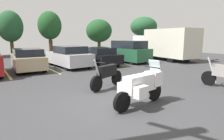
{
  "coord_description": "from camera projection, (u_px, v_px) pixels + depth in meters",
  "views": [
    {
      "loc": [
        -3.78,
        -5.08,
        2.23
      ],
      "look_at": [
        1.13,
        2.03,
        0.7
      ],
      "focal_mm": 30.39,
      "sensor_mm": 36.0,
      "label": 1
    }
  ],
  "objects": [
    {
      "name": "car_silver",
      "position": [
        69.0,
        57.0,
        14.1
      ],
      "size": [
        2.15,
        4.52,
        1.55
      ],
      "color": "#B7B7BC",
      "rests_on": "ground"
    },
    {
      "name": "tree_rear",
      "position": [
        144.0,
        27.0,
        31.42
      ],
      "size": [
        4.4,
        4.4,
        5.45
      ],
      "color": "#4C3823",
      "rests_on": "ground"
    },
    {
      "name": "tree_far_left",
      "position": [
        99.0,
        31.0,
        26.16
      ],
      "size": [
        3.56,
        3.56,
        4.58
      ],
      "color": "#4C3823",
      "rests_on": "ground"
    },
    {
      "name": "tree_center_left",
      "position": [
        50.0,
        26.0,
        21.87
      ],
      "size": [
        2.66,
        2.66,
        5.11
      ],
      "color": "#4C3823",
      "rests_on": "ground"
    },
    {
      "name": "parking_stripes",
      "position": [
        29.0,
        71.0,
        12.58
      ],
      "size": [
        18.65,
        4.82,
        0.01
      ],
      "color": "#EAE066",
      "rests_on": "ground"
    },
    {
      "name": "tree_far_right",
      "position": [
        10.0,
        27.0,
        20.92
      ],
      "size": [
        2.68,
        2.68,
        5.06
      ],
      "color": "#4C3823",
      "rests_on": "ground"
    },
    {
      "name": "ground",
      "position": [
        118.0,
        103.0,
        6.63
      ],
      "size": [
        44.0,
        44.0,
        0.1
      ],
      "primitive_type": "cube",
      "color": "#38383A"
    },
    {
      "name": "car_green",
      "position": [
        128.0,
        52.0,
        16.69
      ],
      "size": [
        2.15,
        4.37,
        1.89
      ],
      "color": "#235638",
      "rests_on": "ground"
    },
    {
      "name": "car_tan",
      "position": [
        28.0,
        60.0,
        12.62
      ],
      "size": [
        2.02,
        4.35,
        1.46
      ],
      "color": "tan",
      "rests_on": "ground"
    },
    {
      "name": "motorcycle_touring",
      "position": [
        142.0,
        85.0,
        6.15
      ],
      "size": [
        2.23,
        0.97,
        1.45
      ],
      "color": "black",
      "rests_on": "ground"
    },
    {
      "name": "box_truck",
      "position": [
        164.0,
        44.0,
        18.55
      ],
      "size": [
        3.11,
        7.34,
        2.94
      ],
      "color": "silver",
      "rests_on": "ground"
    },
    {
      "name": "motorcycle_third",
      "position": [
        107.0,
        75.0,
        8.25
      ],
      "size": [
        2.06,
        0.91,
        1.33
      ],
      "color": "black",
      "rests_on": "ground"
    },
    {
      "name": "car_black",
      "position": [
        99.0,
        56.0,
        15.17
      ],
      "size": [
        2.07,
        4.64,
        1.38
      ],
      "color": "black",
      "rests_on": "ground"
    }
  ]
}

